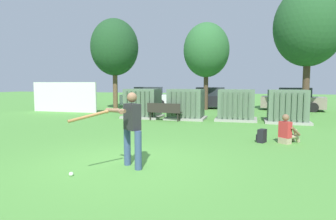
# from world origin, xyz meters

# --- Properties ---
(ground_plane) EXTENTS (96.00, 96.00, 0.00)m
(ground_plane) POSITION_xyz_m (0.00, 0.00, 0.00)
(ground_plane) COLOR #51933D
(fence_panel) EXTENTS (4.80, 0.12, 2.00)m
(fence_panel) POSITION_xyz_m (-9.14, 10.50, 1.00)
(fence_panel) COLOR silver
(fence_panel) RESTS_ON ground
(transformer_west) EXTENTS (2.10, 1.70, 1.62)m
(transformer_west) POSITION_xyz_m (-2.89, 8.90, 0.79)
(transformer_west) COLOR #9E9B93
(transformer_west) RESTS_ON ground
(transformer_mid_west) EXTENTS (2.10, 1.70, 1.62)m
(transformer_mid_west) POSITION_xyz_m (-0.41, 8.93, 0.79)
(transformer_mid_west) COLOR #9E9B93
(transformer_mid_west) RESTS_ON ground
(transformer_mid_east) EXTENTS (2.10, 1.70, 1.62)m
(transformer_mid_east) POSITION_xyz_m (2.23, 9.16, 0.79)
(transformer_mid_east) COLOR #9E9B93
(transformer_mid_east) RESTS_ON ground
(transformer_east) EXTENTS (2.10, 1.70, 1.62)m
(transformer_east) POSITION_xyz_m (4.67, 8.92, 0.79)
(transformer_east) COLOR #9E9B93
(transformer_east) RESTS_ON ground
(park_bench) EXTENTS (1.83, 0.54, 0.92)m
(park_bench) POSITION_xyz_m (-1.34, 7.92, 0.54)
(park_bench) COLOR #2D2823
(park_bench) RESTS_ON ground
(batter) EXTENTS (1.17, 1.44, 1.74)m
(batter) POSITION_xyz_m (0.30, -0.22, 0.98)
(batter) COLOR #384C75
(batter) RESTS_ON ground
(sports_ball) EXTENTS (0.09, 0.09, 0.09)m
(sports_ball) POSITION_xyz_m (-0.66, -1.13, 0.04)
(sports_ball) COLOR white
(sports_ball) RESTS_ON ground
(seated_spectator) EXTENTS (0.74, 0.74, 0.96)m
(seated_spectator) POSITION_xyz_m (4.09, 3.67, 0.38)
(seated_spectator) COLOR tan
(seated_spectator) RESTS_ON ground
(backpack) EXTENTS (0.35, 0.37, 0.44)m
(backpack) POSITION_xyz_m (3.31, 3.60, 0.21)
(backpack) COLOR black
(backpack) RESTS_ON ground
(tree_left) EXTENTS (3.44, 3.44, 6.58)m
(tree_left) POSITION_xyz_m (-6.66, 13.13, 4.51)
(tree_left) COLOR brown
(tree_left) RESTS_ON ground
(tree_center_left) EXTENTS (3.27, 3.27, 6.24)m
(tree_center_left) POSITION_xyz_m (-0.21, 14.67, 4.28)
(tree_center_left) COLOR #4C3828
(tree_center_left) RESTS_ON ground
(tree_center_right) EXTENTS (4.07, 4.07, 7.78)m
(tree_center_right) POSITION_xyz_m (6.17, 13.10, 5.34)
(tree_center_right) COLOR #4C3828
(tree_center_right) RESTS_ON ground
(parked_car_leftmost) EXTENTS (4.38, 2.32, 1.62)m
(parked_car_leftmost) POSITION_xyz_m (-5.34, 16.35, 0.75)
(parked_car_leftmost) COLOR silver
(parked_car_leftmost) RESTS_ON ground
(parked_car_left_of_center) EXTENTS (4.31, 2.14, 1.62)m
(parked_car_left_of_center) POSITION_xyz_m (-0.14, 15.93, 0.75)
(parked_car_left_of_center) COLOR black
(parked_car_left_of_center) RESTS_ON ground
(parked_car_right_of_center) EXTENTS (4.38, 2.32, 1.62)m
(parked_car_right_of_center) POSITION_xyz_m (5.85, 15.91, 0.75)
(parked_car_right_of_center) COLOR gray
(parked_car_right_of_center) RESTS_ON ground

